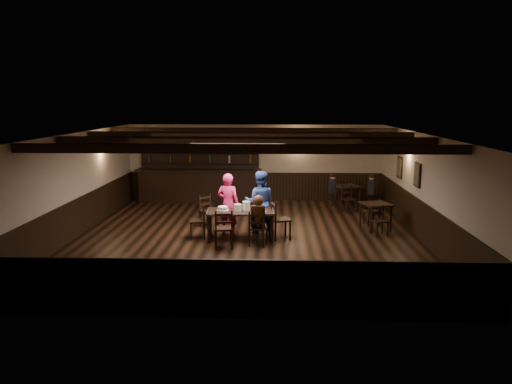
{
  "coord_description": "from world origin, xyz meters",
  "views": [
    {
      "loc": [
        0.72,
        -12.65,
        3.51
      ],
      "look_at": [
        0.22,
        0.2,
        1.16
      ],
      "focal_mm": 35.0,
      "sensor_mm": 36.0,
      "label": 1
    }
  ],
  "objects_px": {
    "woman_pink": "(228,204)",
    "bar_counter": "(199,181)",
    "dining_table": "(240,213)",
    "chair_near_left": "(224,226)",
    "cake": "(223,208)",
    "chair_near_right": "(257,226)",
    "man_blue": "(260,202)"
  },
  "relations": [
    {
      "from": "bar_counter",
      "to": "dining_table",
      "type": "bearing_deg",
      "value": -69.93
    },
    {
      "from": "bar_counter",
      "to": "cake",
      "type": "bearing_deg",
      "value": -74.6
    },
    {
      "from": "chair_near_left",
      "to": "chair_near_right",
      "type": "height_order",
      "value": "chair_near_left"
    },
    {
      "from": "woman_pink",
      "to": "cake",
      "type": "relative_size",
      "value": 5.27
    },
    {
      "from": "chair_near_left",
      "to": "bar_counter",
      "type": "relative_size",
      "value": 0.22
    },
    {
      "from": "man_blue",
      "to": "cake",
      "type": "height_order",
      "value": "man_blue"
    },
    {
      "from": "woman_pink",
      "to": "dining_table",
      "type": "bearing_deg",
      "value": 142.74
    },
    {
      "from": "chair_near_left",
      "to": "chair_near_right",
      "type": "relative_size",
      "value": 1.1
    },
    {
      "from": "woman_pink",
      "to": "man_blue",
      "type": "bearing_deg",
      "value": -152.92
    },
    {
      "from": "cake",
      "to": "woman_pink",
      "type": "bearing_deg",
      "value": 77.29
    },
    {
      "from": "dining_table",
      "to": "chair_near_left",
      "type": "xyz_separation_m",
      "value": [
        -0.35,
        -0.86,
        -0.12
      ]
    },
    {
      "from": "chair_near_right",
      "to": "man_blue",
      "type": "relative_size",
      "value": 0.52
    },
    {
      "from": "chair_near_right",
      "to": "man_blue",
      "type": "distance_m",
      "value": 1.33
    },
    {
      "from": "chair_near_left",
      "to": "cake",
      "type": "relative_size",
      "value": 3.06
    },
    {
      "from": "chair_near_left",
      "to": "woman_pink",
      "type": "height_order",
      "value": "woman_pink"
    },
    {
      "from": "dining_table",
      "to": "bar_counter",
      "type": "distance_m",
      "value": 5.24
    },
    {
      "from": "chair_near_right",
      "to": "cake",
      "type": "relative_size",
      "value": 2.79
    },
    {
      "from": "cake",
      "to": "bar_counter",
      "type": "xyz_separation_m",
      "value": [
        -1.35,
        4.89,
        -0.07
      ]
    },
    {
      "from": "chair_near_left",
      "to": "bar_counter",
      "type": "xyz_separation_m",
      "value": [
        -1.45,
        5.79,
        0.17
      ]
    },
    {
      "from": "dining_table",
      "to": "bar_counter",
      "type": "relative_size",
      "value": 0.4
    },
    {
      "from": "chair_near_right",
      "to": "bar_counter",
      "type": "height_order",
      "value": "bar_counter"
    },
    {
      "from": "chair_near_left",
      "to": "woman_pink",
      "type": "xyz_separation_m",
      "value": [
        -0.01,
        1.32,
        0.26
      ]
    },
    {
      "from": "chair_near_left",
      "to": "bar_counter",
      "type": "distance_m",
      "value": 5.97
    },
    {
      "from": "chair_near_right",
      "to": "bar_counter",
      "type": "xyz_separation_m",
      "value": [
        -2.25,
        5.57,
        0.22
      ]
    },
    {
      "from": "woman_pink",
      "to": "bar_counter",
      "type": "bearing_deg",
      "value": -57.6
    },
    {
      "from": "dining_table",
      "to": "bar_counter",
      "type": "bearing_deg",
      "value": 110.07
    },
    {
      "from": "chair_near_left",
      "to": "cake",
      "type": "bearing_deg",
      "value": 96.71
    },
    {
      "from": "woman_pink",
      "to": "cake",
      "type": "bearing_deg",
      "value": 91.81
    },
    {
      "from": "dining_table",
      "to": "chair_near_left",
      "type": "height_order",
      "value": "chair_near_left"
    },
    {
      "from": "chair_near_right",
      "to": "woman_pink",
      "type": "bearing_deg",
      "value": 126.36
    },
    {
      "from": "cake",
      "to": "bar_counter",
      "type": "distance_m",
      "value": 5.07
    },
    {
      "from": "woman_pink",
      "to": "bar_counter",
      "type": "relative_size",
      "value": 0.37
    }
  ]
}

